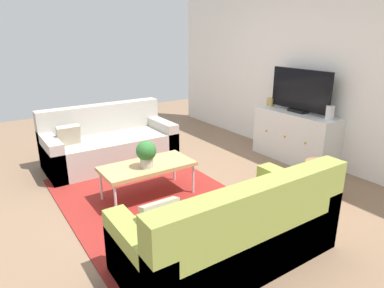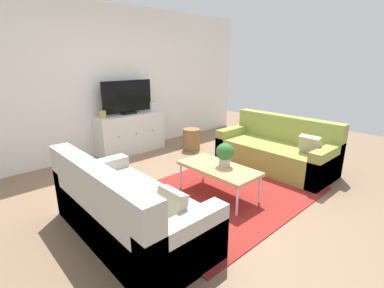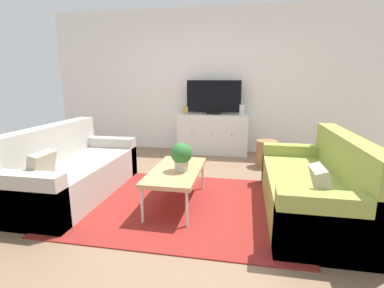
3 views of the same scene
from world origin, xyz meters
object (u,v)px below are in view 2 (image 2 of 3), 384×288
object	(u,v)px
wicker_basket	(192,139)
couch_right_side	(277,151)
tv_console	(130,133)
potted_plant	(225,154)
mantel_clock	(102,114)
coffee_table	(218,169)
glass_vase	(152,106)
couch_left_side	(124,213)
flat_screen_tv	(127,97)

from	to	relation	value
wicker_basket	couch_right_side	bearing A→B (deg)	-76.11
tv_console	wicker_basket	size ratio (longest dim) A/B	3.07
potted_plant	mantel_clock	world-z (taller)	mantel_clock
couch_right_side	wicker_basket	xyz separation A→B (m)	(-0.41, 1.67, -0.06)
coffee_table	tv_console	bearing A→B (deg)	86.83
tv_console	wicker_basket	distance (m)	1.20
tv_console	potted_plant	bearing A→B (deg)	-91.46
coffee_table	mantel_clock	xyz separation A→B (m)	(-0.40, 2.41, 0.43)
glass_vase	mantel_clock	distance (m)	1.07
glass_vase	wicker_basket	xyz separation A→B (m)	(0.43, -0.71, -0.63)
couch_left_side	glass_vase	world-z (taller)	glass_vase
couch_right_side	glass_vase	world-z (taller)	glass_vase
couch_right_side	potted_plant	xyz separation A→B (m)	(-1.44, -0.07, 0.31)
couch_left_side	flat_screen_tv	xyz separation A→B (m)	(1.50, 2.39, 0.79)
glass_vase	wicker_basket	bearing A→B (deg)	-58.79
coffee_table	glass_vase	world-z (taller)	glass_vase
potted_plant	mantel_clock	size ratio (longest dim) A/B	2.39
couch_left_side	wicker_basket	world-z (taller)	couch_left_side
couch_right_side	tv_console	size ratio (longest dim) A/B	1.41
couch_right_side	mantel_clock	world-z (taller)	mantel_clock
couch_right_side	tv_console	bearing A→B (deg)	120.07
couch_right_side	tv_console	world-z (taller)	couch_right_side
couch_right_side	glass_vase	bearing A→B (deg)	109.48
glass_vase	flat_screen_tv	bearing A→B (deg)	177.86
couch_left_side	tv_console	distance (m)	2.81
couch_left_side	mantel_clock	size ratio (longest dim) A/B	14.23
mantel_clock	wicker_basket	distance (m)	1.76
couch_right_side	flat_screen_tv	size ratio (longest dim) A/B	1.83
potted_plant	flat_screen_tv	bearing A→B (deg)	88.55
flat_screen_tv	wicker_basket	bearing A→B (deg)	-37.02
coffee_table	wicker_basket	bearing A→B (deg)	57.23
couch_left_side	potted_plant	distance (m)	1.47
couch_right_side	glass_vase	distance (m)	2.58
potted_plant	couch_right_side	bearing A→B (deg)	2.89
tv_console	mantel_clock	world-z (taller)	mantel_clock
couch_left_side	couch_right_side	bearing A→B (deg)	0.00
flat_screen_tv	glass_vase	distance (m)	0.58
mantel_clock	couch_right_side	bearing A→B (deg)	-51.19
couch_left_side	glass_vase	size ratio (longest dim) A/B	9.74
couch_left_side	coffee_table	bearing A→B (deg)	-1.39
couch_left_side	flat_screen_tv	size ratio (longest dim) A/B	1.83
coffee_table	couch_left_side	bearing A→B (deg)	178.61
couch_left_side	glass_vase	xyz separation A→B (m)	(2.04, 2.37, 0.57)
couch_left_side	potted_plant	world-z (taller)	couch_left_side
coffee_table	mantel_clock	distance (m)	2.48
couch_right_side	coffee_table	bearing A→B (deg)	-178.74
potted_plant	tv_console	size ratio (longest dim) A/B	0.24
potted_plant	flat_screen_tv	distance (m)	2.51
glass_vase	mantel_clock	world-z (taller)	glass_vase
wicker_basket	potted_plant	bearing A→B (deg)	-120.47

